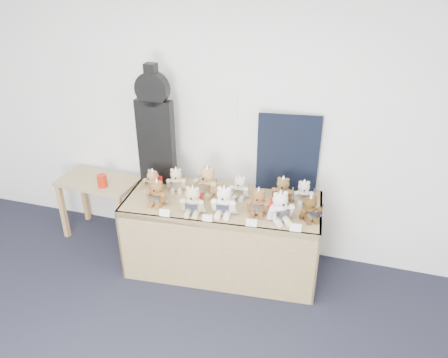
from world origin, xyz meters
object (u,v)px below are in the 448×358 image
(teddy_front_left, at_px, (193,201))
(teddy_back_far_left, at_px, (153,182))
(guitar_case, at_px, (155,127))
(display_table, at_px, (221,220))
(teddy_back_end, at_px, (303,193))
(teddy_front_far_left, at_px, (157,193))
(teddy_front_end, at_px, (310,209))
(teddy_back_centre_left, at_px, (207,182))
(side_table, at_px, (99,190))
(teddy_front_centre, at_px, (224,202))
(teddy_front_right, at_px, (258,202))
(teddy_back_right, at_px, (283,190))
(teddy_back_left, at_px, (176,180))
(red_cup, at_px, (102,181))
(teddy_back_centre_right, at_px, (240,188))
(teddy_front_far_right, at_px, (280,207))

(teddy_front_left, relative_size, teddy_back_far_left, 1.16)
(guitar_case, bearing_deg, display_table, -20.17)
(teddy_back_far_left, bearing_deg, guitar_case, 112.38)
(guitar_case, height_order, teddy_back_end, guitar_case)
(teddy_back_far_left, bearing_deg, teddy_front_far_left, -42.60)
(teddy_front_end, height_order, teddy_back_centre_left, teddy_back_centre_left)
(side_table, xyz_separation_m, guitar_case, (0.68, 0.04, 0.76))
(teddy_front_centre, bearing_deg, teddy_front_far_left, 175.93)
(teddy_front_right, height_order, teddy_back_right, teddy_front_right)
(teddy_front_end, relative_size, teddy_back_far_left, 1.00)
(teddy_front_right, distance_m, teddy_back_left, 0.85)
(teddy_front_left, bearing_deg, guitar_case, 131.61)
(teddy_front_end, bearing_deg, teddy_back_right, 111.66)
(red_cup, height_order, teddy_front_left, teddy_front_left)
(teddy_front_centre, height_order, teddy_front_right, teddy_front_centre)
(teddy_back_far_left, bearing_deg, teddy_back_right, 21.79)
(teddy_back_centre_right, relative_size, teddy_back_far_left, 0.98)
(teddy_front_right, distance_m, teddy_back_far_left, 1.04)
(display_table, bearing_deg, side_table, 165.55)
(teddy_back_left, bearing_deg, display_table, -34.30)
(teddy_front_right, bearing_deg, teddy_front_left, -166.93)
(red_cup, distance_m, teddy_back_end, 1.98)
(teddy_front_left, distance_m, teddy_front_end, 1.00)
(teddy_back_far_left, bearing_deg, teddy_front_end, 10.71)
(teddy_back_right, bearing_deg, teddy_front_far_left, -160.11)
(guitar_case, bearing_deg, teddy_front_left, -40.52)
(red_cup, distance_m, teddy_back_centre_left, 1.10)
(teddy_front_left, height_order, teddy_back_centre_left, teddy_back_centre_left)
(guitar_case, distance_m, teddy_back_far_left, 0.51)
(teddy_front_left, xyz_separation_m, teddy_back_left, (-0.29, 0.34, -0.01))
(teddy_front_far_left, relative_size, teddy_back_right, 1.02)
(teddy_front_far_left, bearing_deg, teddy_back_left, 78.50)
(red_cup, xyz_separation_m, teddy_front_far_right, (1.82, -0.20, 0.13))
(side_table, xyz_separation_m, teddy_back_right, (1.91, 0.01, 0.30))
(side_table, distance_m, guitar_case, 1.02)
(guitar_case, relative_size, teddy_front_centre, 3.86)
(teddy_front_left, relative_size, teddy_front_far_right, 0.94)
(teddy_front_far_left, height_order, teddy_back_far_left, teddy_front_far_left)
(guitar_case, height_order, teddy_front_far_right, guitar_case)
(teddy_back_right, bearing_deg, red_cup, -175.82)
(teddy_front_end, bearing_deg, teddy_back_centre_left, 144.16)
(teddy_front_left, bearing_deg, teddy_front_centre, 5.44)
(teddy_back_centre_right, bearing_deg, teddy_back_far_left, -171.59)
(display_table, distance_m, teddy_back_right, 0.62)
(teddy_front_far_left, distance_m, teddy_front_end, 1.35)
(display_table, height_order, teddy_back_centre_right, teddy_back_centre_right)
(guitar_case, distance_m, teddy_front_far_right, 1.39)
(teddy_front_centre, bearing_deg, teddy_back_centre_right, 75.13)
(teddy_front_centre, distance_m, teddy_back_centre_right, 0.32)
(teddy_back_centre_left, bearing_deg, teddy_back_far_left, -162.45)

